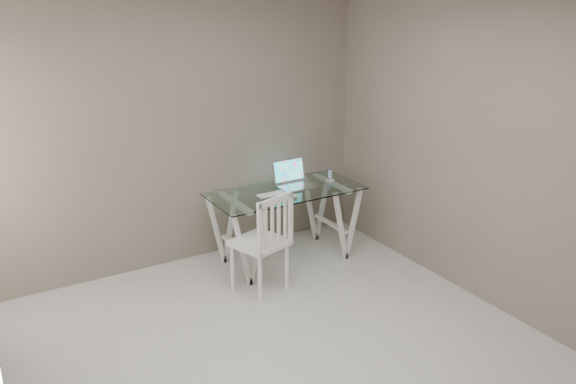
% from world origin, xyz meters
% --- Properties ---
extents(room, '(4.50, 4.52, 2.71)m').
position_xyz_m(room, '(-0.06, 0.02, 1.72)').
color(room, '#B7B4AF').
rests_on(room, ground).
extents(desk, '(1.50, 0.70, 0.75)m').
position_xyz_m(desk, '(0.91, 1.69, 0.38)').
color(desk, silver).
rests_on(desk, ground).
extents(chair, '(0.55, 0.55, 0.95)m').
position_xyz_m(chair, '(0.41, 1.21, 0.53)').
color(chair, white).
rests_on(chair, ground).
extents(laptop, '(0.36, 0.31, 0.25)m').
position_xyz_m(laptop, '(1.05, 1.79, 0.81)').
color(laptop, '#B7B7BB').
rests_on(laptop, desk).
extents(keyboard, '(0.30, 0.13, 0.01)m').
position_xyz_m(keyboard, '(0.72, 1.65, 0.75)').
color(keyboard, silver).
rests_on(keyboard, desk).
extents(mouse, '(0.10, 0.06, 0.03)m').
position_xyz_m(mouse, '(0.87, 1.49, 0.76)').
color(mouse, silver).
rests_on(mouse, desk).
extents(phone_dock, '(0.06, 0.06, 0.12)m').
position_xyz_m(phone_dock, '(1.45, 1.73, 0.78)').
color(phone_dock, white).
rests_on(phone_dock, desk).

